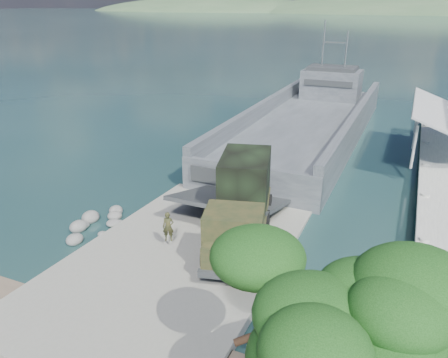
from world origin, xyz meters
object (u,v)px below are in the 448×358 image
military_truck (242,202)px  soldier (169,233)px  landing_craft (307,129)px  overhang_tree (343,345)px

military_truck → soldier: military_truck is taller
military_truck → soldier: bearing=-155.6°
soldier → military_truck: bearing=14.3°
landing_craft → overhang_tree: landing_craft is taller
soldier → landing_craft: bearing=61.6°
landing_craft → soldier: (-1.54, -24.06, 0.36)m
military_truck → overhang_tree: (6.94, -11.76, 2.94)m
landing_craft → overhang_tree: 34.68m
military_truck → soldier: 4.18m
military_truck → overhang_tree: size_ratio=1.24×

